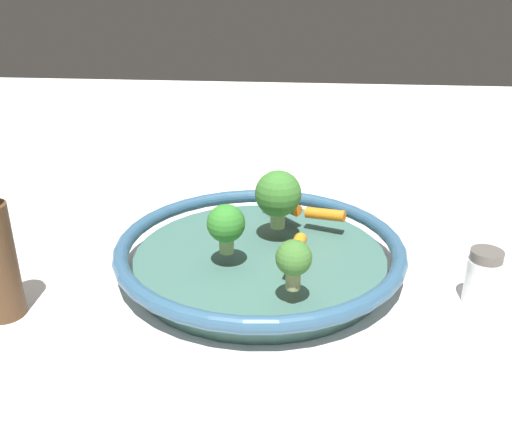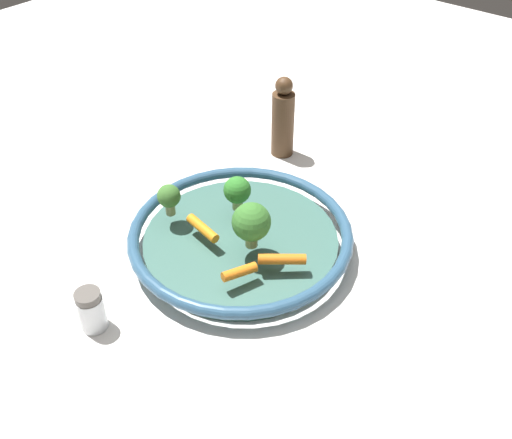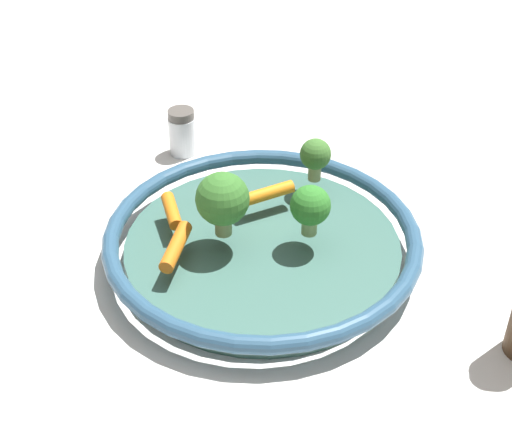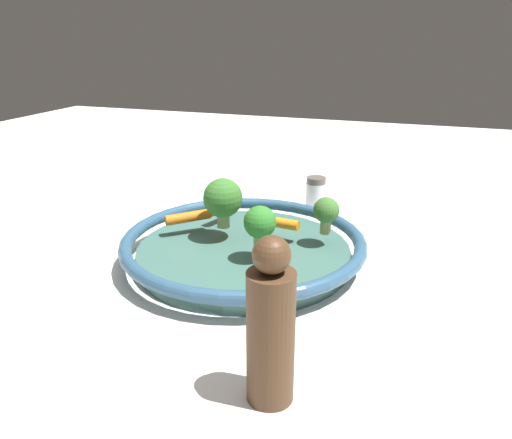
{
  "view_description": "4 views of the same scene",
  "coord_description": "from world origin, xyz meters",
  "px_view_note": "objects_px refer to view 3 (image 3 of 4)",
  "views": [
    {
      "loc": [
        0.05,
        -0.6,
        0.34
      ],
      "look_at": [
        -0.01,
        0.02,
        0.06
      ],
      "focal_mm": 39.5,
      "sensor_mm": 36.0,
      "label": 1
    },
    {
      "loc": [
        0.51,
        0.46,
        0.62
      ],
      "look_at": [
        -0.01,
        0.02,
        0.06
      ],
      "focal_mm": 41.13,
      "sensor_mm": 36.0,
      "label": 2
    },
    {
      "loc": [
        -0.52,
        0.39,
        0.53
      ],
      "look_at": [
        0.0,
        0.01,
        0.06
      ],
      "focal_mm": 52.79,
      "sensor_mm": 36.0,
      "label": 3
    },
    {
      "loc": [
        -0.62,
        -0.23,
        0.31
      ],
      "look_at": [
        0.01,
        -0.02,
        0.06
      ],
      "focal_mm": 35.27,
      "sensor_mm": 36.0,
      "label": 4
    }
  ],
  "objects_px": {
    "baby_carrot_near_rim": "(267,194)",
    "broccoli_floret_small": "(223,200)",
    "baby_carrot_right": "(172,211)",
    "serving_bowl": "(262,243)",
    "broccoli_floret_large": "(315,156)",
    "baby_carrot_left": "(176,247)",
    "broccoli_floret_mid": "(310,207)",
    "salt_shaker": "(182,132)"
  },
  "relations": [
    {
      "from": "broccoli_floret_large",
      "to": "salt_shaker",
      "type": "bearing_deg",
      "value": 16.22
    },
    {
      "from": "serving_bowl",
      "to": "broccoli_floret_mid",
      "type": "xyz_separation_m",
      "value": [
        -0.03,
        -0.04,
        0.05
      ]
    },
    {
      "from": "broccoli_floret_small",
      "to": "serving_bowl",
      "type": "bearing_deg",
      "value": -116.22
    },
    {
      "from": "baby_carrot_right",
      "to": "broccoli_floret_small",
      "type": "relative_size",
      "value": 0.7
    },
    {
      "from": "broccoli_floret_mid",
      "to": "serving_bowl",
      "type": "bearing_deg",
      "value": 46.32
    },
    {
      "from": "baby_carrot_right",
      "to": "broccoli_floret_mid",
      "type": "bearing_deg",
      "value": -137.6
    },
    {
      "from": "serving_bowl",
      "to": "baby_carrot_right",
      "type": "height_order",
      "value": "baby_carrot_right"
    },
    {
      "from": "salt_shaker",
      "to": "broccoli_floret_small",
      "type": "bearing_deg",
      "value": 159.15
    },
    {
      "from": "salt_shaker",
      "to": "serving_bowl",
      "type": "bearing_deg",
      "value": 168.81
    },
    {
      "from": "serving_bowl",
      "to": "salt_shaker",
      "type": "distance_m",
      "value": 0.25
    },
    {
      "from": "serving_bowl",
      "to": "broccoli_floret_large",
      "type": "height_order",
      "value": "broccoli_floret_large"
    },
    {
      "from": "baby_carrot_left",
      "to": "broccoli_floret_small",
      "type": "bearing_deg",
      "value": -91.42
    },
    {
      "from": "baby_carrot_near_rim",
      "to": "baby_carrot_left",
      "type": "relative_size",
      "value": 0.95
    },
    {
      "from": "broccoli_floret_small",
      "to": "baby_carrot_left",
      "type": "bearing_deg",
      "value": 88.58
    },
    {
      "from": "serving_bowl",
      "to": "baby_carrot_right",
      "type": "relative_size",
      "value": 6.72
    },
    {
      "from": "serving_bowl",
      "to": "broccoli_floret_mid",
      "type": "distance_m",
      "value": 0.07
    },
    {
      "from": "broccoli_floret_large",
      "to": "baby_carrot_right",
      "type": "bearing_deg",
      "value": 78.73
    },
    {
      "from": "salt_shaker",
      "to": "broccoli_floret_mid",
      "type": "bearing_deg",
      "value": 177.45
    },
    {
      "from": "serving_bowl",
      "to": "salt_shaker",
      "type": "xyz_separation_m",
      "value": [
        0.25,
        -0.05,
        0.01
      ]
    },
    {
      "from": "serving_bowl",
      "to": "broccoli_floret_small",
      "type": "distance_m",
      "value": 0.08
    },
    {
      "from": "baby_carrot_near_rim",
      "to": "salt_shaker",
      "type": "xyz_separation_m",
      "value": [
        0.21,
        -0.01,
        -0.02
      ]
    },
    {
      "from": "baby_carrot_right",
      "to": "serving_bowl",
      "type": "bearing_deg",
      "value": -139.52
    },
    {
      "from": "baby_carrot_near_rim",
      "to": "broccoli_floret_large",
      "type": "relative_size",
      "value": 1.22
    },
    {
      "from": "broccoli_floret_mid",
      "to": "salt_shaker",
      "type": "height_order",
      "value": "broccoli_floret_mid"
    },
    {
      "from": "baby_carrot_near_rim",
      "to": "baby_carrot_left",
      "type": "height_order",
      "value": "baby_carrot_left"
    },
    {
      "from": "baby_carrot_left",
      "to": "broccoli_floret_mid",
      "type": "relative_size",
      "value": 1.18
    },
    {
      "from": "broccoli_floret_small",
      "to": "baby_carrot_right",
      "type": "bearing_deg",
      "value": 25.75
    },
    {
      "from": "serving_bowl",
      "to": "broccoli_floret_large",
      "type": "relative_size",
      "value": 6.54
    },
    {
      "from": "baby_carrot_left",
      "to": "baby_carrot_right",
      "type": "bearing_deg",
      "value": -26.91
    },
    {
      "from": "serving_bowl",
      "to": "baby_carrot_left",
      "type": "distance_m",
      "value": 0.1
    },
    {
      "from": "baby_carrot_left",
      "to": "salt_shaker",
      "type": "height_order",
      "value": "salt_shaker"
    },
    {
      "from": "baby_carrot_left",
      "to": "broccoli_floret_mid",
      "type": "bearing_deg",
      "value": -112.5
    },
    {
      "from": "baby_carrot_left",
      "to": "baby_carrot_near_rim",
      "type": "bearing_deg",
      "value": -80.28
    },
    {
      "from": "baby_carrot_near_rim",
      "to": "broccoli_floret_small",
      "type": "distance_m",
      "value": 0.09
    },
    {
      "from": "broccoli_floret_small",
      "to": "broccoli_floret_large",
      "type": "xyz_separation_m",
      "value": [
        0.02,
        -0.15,
        -0.01
      ]
    },
    {
      "from": "baby_carrot_near_rim",
      "to": "serving_bowl",
      "type": "bearing_deg",
      "value": 138.54
    },
    {
      "from": "baby_carrot_near_rim",
      "to": "baby_carrot_right",
      "type": "distance_m",
      "value": 0.11
    },
    {
      "from": "baby_carrot_left",
      "to": "broccoli_floret_large",
      "type": "xyz_separation_m",
      "value": [
        0.02,
        -0.21,
        0.03
      ]
    },
    {
      "from": "broccoli_floret_large",
      "to": "salt_shaker",
      "type": "height_order",
      "value": "broccoli_floret_large"
    },
    {
      "from": "broccoli_floret_mid",
      "to": "salt_shaker",
      "type": "bearing_deg",
      "value": -2.55
    },
    {
      "from": "broccoli_floret_mid",
      "to": "salt_shaker",
      "type": "xyz_separation_m",
      "value": [
        0.28,
        -0.01,
        -0.05
      ]
    },
    {
      "from": "serving_bowl",
      "to": "baby_carrot_right",
      "type": "distance_m",
      "value": 0.11
    }
  ]
}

